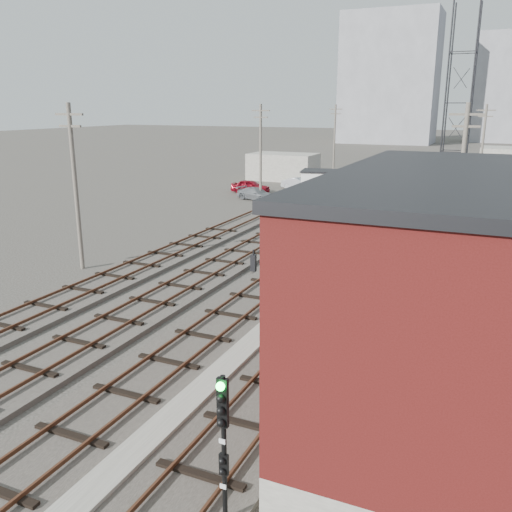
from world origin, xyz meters
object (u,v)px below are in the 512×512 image
Objects in this scene: switch_stand at (253,263)px; car_grey at (256,194)px; signal_mast at (223,445)px; site_trailer at (339,186)px; car_red at (251,186)px; car_silver at (299,184)px.

car_grey is (-9.58, 21.84, 0.02)m from switch_stand.
signal_mast reaches higher than switch_stand.
site_trailer is 10.20m from car_red.
signal_mast is at bearing -141.75° from car_grey.
car_red reaches higher than switch_stand.
car_grey is at bearing -176.75° from site_trailer.
car_red is at bearing 46.83° from car_grey.
signal_mast is 42.50m from car_grey.
site_trailer is at bearing -126.01° from car_silver.
car_red is at bearing 113.92° from signal_mast.
car_grey is (-7.74, -1.88, -0.92)m from site_trailer.
switch_stand is 31.01m from car_silver.
car_red is 5.82m from car_silver.
site_trailer is at bearing 102.33° from signal_mast.
switch_stand is at bearing -95.95° from site_trailer.
car_grey is (2.27, -3.67, -0.11)m from car_red.
car_silver is at bearing 124.64° from site_trailer.
car_silver is (-15.18, 47.16, -1.44)m from signal_mast.
signal_mast is 46.77m from car_red.
signal_mast is 0.89× the size of car_grey.
switch_stand is 23.81m from site_trailer.
switch_stand is at bearing -141.19° from car_grey.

